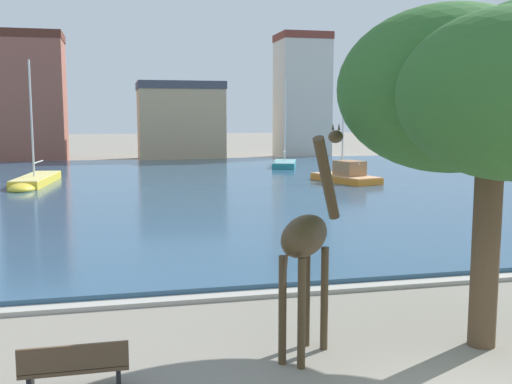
{
  "coord_description": "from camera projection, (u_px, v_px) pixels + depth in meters",
  "views": [
    {
      "loc": [
        -5.46,
        -7.67,
        4.71
      ],
      "look_at": [
        -0.98,
        11.35,
        2.2
      ],
      "focal_mm": 42.05,
      "sensor_mm": 36.0,
      "label": 1
    }
  ],
  "objects": [
    {
      "name": "townhouse_narrow_midrow",
      "position": [
        180.0,
        121.0,
        63.65
      ],
      "size": [
        8.9,
        7.29,
        8.16
      ],
      "color": "tan",
      "rests_on": "ground"
    },
    {
      "name": "sailboat_yellow",
      "position": [
        34.0,
        182.0,
        38.42
      ],
      "size": [
        2.56,
        8.4,
        8.19
      ],
      "color": "gold",
      "rests_on": "ground"
    },
    {
      "name": "townhouse_end_terrace",
      "position": [
        302.0,
        96.0,
        66.75
      ],
      "size": [
        5.53,
        5.2,
        13.64
      ],
      "color": "beige",
      "rests_on": "ground"
    },
    {
      "name": "harbor_water",
      "position": [
        202.0,
        186.0,
        38.96
      ],
      "size": [
        87.48,
        46.88,
        0.25
      ],
      "primitive_type": "cube",
      "color": "#2D5170",
      "rests_on": "ground"
    },
    {
      "name": "giraffe_statue",
      "position": [
        308.0,
        239.0,
        11.61
      ],
      "size": [
        2.05,
        2.15,
        4.55
      ],
      "color": "#42331E",
      "rests_on": "ground"
    },
    {
      "name": "shade_tree",
      "position": [
        495.0,
        87.0,
        11.99
      ],
      "size": [
        6.34,
        6.82,
        7.15
      ],
      "color": "brown",
      "rests_on": "ground"
    },
    {
      "name": "park_bench",
      "position": [
        74.0,
        367.0,
        10.11
      ],
      "size": [
        1.8,
        0.44,
        0.92
      ],
      "color": "brown",
      "rests_on": "ground"
    },
    {
      "name": "townhouse_wide_warehouse",
      "position": [
        33.0,
        98.0,
        60.3
      ],
      "size": [
        6.33,
        5.81,
        12.91
      ],
      "color": "#8E5142",
      "rests_on": "ground"
    },
    {
      "name": "sailboat_teal",
      "position": [
        285.0,
        165.0,
        52.49
      ],
      "size": [
        3.55,
        6.16,
        7.92
      ],
      "color": "teal",
      "rests_on": "ground"
    },
    {
      "name": "sailboat_orange",
      "position": [
        342.0,
        177.0,
        40.56
      ],
      "size": [
        3.62,
        6.32,
        6.48
      ],
      "color": "orange",
      "rests_on": "ground"
    },
    {
      "name": "quay_edge_coping",
      "position": [
        328.0,
        289.0,
        16.09
      ],
      "size": [
        87.48,
        0.5,
        0.12
      ],
      "primitive_type": "cube",
      "color": "#ADA89E",
      "rests_on": "ground"
    }
  ]
}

